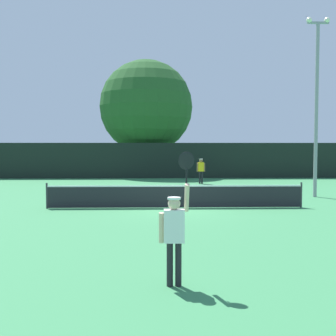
# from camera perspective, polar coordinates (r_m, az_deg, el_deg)

# --- Properties ---
(ground_plane) EXTENTS (120.00, 120.00, 0.00)m
(ground_plane) POSITION_cam_1_polar(r_m,az_deg,el_deg) (17.77, 0.97, -5.44)
(ground_plane) COLOR #387F4C
(tennis_net) EXTENTS (10.80, 0.08, 1.07)m
(tennis_net) POSITION_cam_1_polar(r_m,az_deg,el_deg) (17.70, 0.98, -3.80)
(tennis_net) COLOR #232328
(tennis_net) RESTS_ON ground
(perimeter_fence) EXTENTS (35.89, 0.12, 2.83)m
(perimeter_fence) POSITION_cam_1_polar(r_m,az_deg,el_deg) (33.59, -0.27, 1.02)
(perimeter_fence) COLOR black
(perimeter_fence) RESTS_ON ground
(player_serving) EXTENTS (0.68, 0.40, 2.53)m
(player_serving) POSITION_cam_1_polar(r_m,az_deg,el_deg) (7.90, 0.91, -8.04)
(player_serving) COLOR white
(player_serving) RESTS_ON ground
(player_receiving) EXTENTS (0.57, 0.25, 1.71)m
(player_receiving) POSITION_cam_1_polar(r_m,az_deg,el_deg) (28.81, 4.49, -0.05)
(player_receiving) COLOR yellow
(player_receiving) RESTS_ON ground
(tennis_ball) EXTENTS (0.07, 0.07, 0.07)m
(tennis_ball) POSITION_cam_1_polar(r_m,az_deg,el_deg) (18.68, 1.80, -4.91)
(tennis_ball) COLOR #CCE033
(tennis_ball) RESTS_ON ground
(light_pole) EXTENTS (1.18, 0.28, 9.05)m
(light_pole) POSITION_cam_1_polar(r_m,az_deg,el_deg) (22.81, 19.52, 9.12)
(light_pole) COLOR gray
(light_pole) RESTS_ON ground
(large_tree) EXTENTS (8.13, 8.13, 10.08)m
(large_tree) POSITION_cam_1_polar(r_m,az_deg,el_deg) (37.21, -2.99, 8.29)
(large_tree) COLOR brown
(large_tree) RESTS_ON ground
(parked_car_near) EXTENTS (2.39, 4.40, 1.69)m
(parked_car_near) POSITION_cam_1_polar(r_m,az_deg,el_deg) (39.77, -12.30, 0.35)
(parked_car_near) COLOR red
(parked_car_near) RESTS_ON ground
(parked_car_mid) EXTENTS (2.15, 4.31, 1.69)m
(parked_car_mid) POSITION_cam_1_polar(r_m,az_deg,el_deg) (40.73, -4.95, 0.47)
(parked_car_mid) COLOR #B7B7BC
(parked_car_mid) RESTS_ON ground
(parked_car_far) EXTENTS (1.95, 4.22, 1.69)m
(parked_car_far) POSITION_cam_1_polar(r_m,az_deg,el_deg) (42.03, 12.96, 0.49)
(parked_car_far) COLOR #B7B7BC
(parked_car_far) RESTS_ON ground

